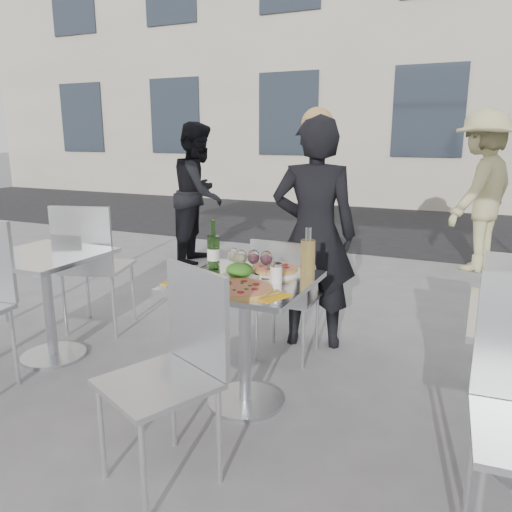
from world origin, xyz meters
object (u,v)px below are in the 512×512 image
at_px(wine_bottle, 213,250).
at_px(pizza_far, 275,269).
at_px(wineglass_red_a, 253,258).
at_px(side_table_left, 46,284).
at_px(woman_diner, 314,235).
at_px(pedestrian_b, 481,191).
at_px(napkin_right, 268,295).
at_px(pizza_near, 238,289).
at_px(main_table, 245,316).
at_px(side_chair_lfar, 91,258).
at_px(salad_plate, 240,271).
at_px(chair_near, 176,358).
at_px(wineglass_red_b, 266,259).
at_px(wineglass_white_a, 233,256).
at_px(pedestrian_a, 199,193).
at_px(sugar_shaker, 276,273).
at_px(napkin_left, 183,283).
at_px(carafe, 308,258).
at_px(wineglass_white_b, 241,258).
at_px(chair_far, 284,290).

bearing_deg(wine_bottle, pizza_far, 14.49).
bearing_deg(wineglass_red_a, side_table_left, -177.35).
bearing_deg(woman_diner, pedestrian_b, -124.99).
bearing_deg(napkin_right, pizza_near, -160.60).
height_order(side_table_left, napkin_right, napkin_right).
height_order(main_table, woman_diner, woman_diner).
xyz_separation_m(side_chair_lfar, salad_plate, (1.50, -0.46, 0.18)).
bearing_deg(pedestrian_b, chair_near, 7.94).
bearing_deg(side_chair_lfar, wineglass_red_b, 148.87).
distance_m(side_table_left, pizza_far, 1.62).
bearing_deg(wine_bottle, wineglass_red_b, -8.37).
xyz_separation_m(wine_bottle, wineglass_white_a, (0.16, -0.06, -0.00)).
bearing_deg(chair_near, main_table, 112.87).
xyz_separation_m(main_table, pedestrian_a, (-1.99, 2.85, 0.30)).
relative_size(main_table, side_table_left, 1.00).
height_order(main_table, wineglass_red_a, wineglass_red_a).
height_order(main_table, wineglass_red_b, wineglass_red_b).
relative_size(sugar_shaker, napkin_left, 0.51).
height_order(carafe, wineglass_red_a, carafe).
distance_m(carafe, wineglass_white_a, 0.42).
bearing_deg(carafe, pedestrian_a, 130.41).
height_order(side_table_left, wineglass_red_b, wineglass_red_b).
bearing_deg(wineglass_white_b, pedestrian_a, 124.69).
distance_m(woman_diner, pizza_far, 0.78).
height_order(chair_far, wineglass_white_b, wineglass_white_b).
relative_size(main_table, napkin_left, 3.54).
relative_size(chair_near, salad_plate, 4.36).
relative_size(wineglass_red_b, napkin_left, 0.74).
xyz_separation_m(side_table_left, wineglass_white_a, (1.40, 0.07, 0.32)).
bearing_deg(sugar_shaker, chair_near, -105.49).
height_order(side_table_left, pedestrian_a, pedestrian_a).
distance_m(wine_bottle, carafe, 0.57).
height_order(napkin_left, napkin_right, same).
distance_m(chair_far, napkin_right, 0.90).
distance_m(wineglass_red_a, wineglass_red_b, 0.08).
distance_m(wine_bottle, sugar_shaker, 0.46).
height_order(side_chair_lfar, napkin_left, side_chair_lfar).
bearing_deg(salad_plate, chair_far, 87.23).
xyz_separation_m(salad_plate, wineglass_white_b, (0.00, 0.02, 0.07)).
xyz_separation_m(side_chair_lfar, pizza_near, (1.60, -0.67, 0.16)).
bearing_deg(side_table_left, sugar_shaker, 0.59).
distance_m(carafe, wineglass_white_b, 0.37).
xyz_separation_m(side_chair_lfar, wineglass_white_b, (1.50, -0.44, 0.25)).
bearing_deg(side_table_left, wineglass_red_b, 2.53).
bearing_deg(woman_diner, side_chair_lfar, 3.06).
relative_size(side_table_left, wineglass_red_a, 4.76).
distance_m(chair_far, side_chair_lfar, 1.54).
height_order(main_table, pedestrian_b, pedestrian_b).
height_order(woman_diner, sugar_shaker, woman_diner).
height_order(salad_plate, sugar_shaker, sugar_shaker).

